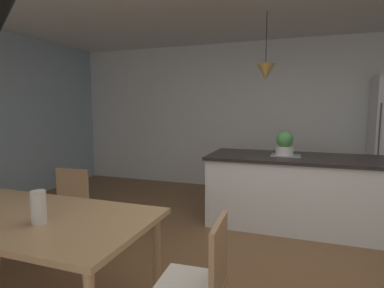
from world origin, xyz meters
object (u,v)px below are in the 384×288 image
chair_far_left (65,209)px  vase_on_dining_table (39,207)px  kitchen_island (297,190)px  dining_table (26,223)px  chair_kitchen_end (197,284)px  potted_plant_on_island (285,144)px

chair_far_left → vase_on_dining_table: (0.65, -0.95, 0.38)m
kitchen_island → dining_table: bearing=-126.6°
dining_table → kitchen_island: size_ratio=0.82×
dining_table → chair_kitchen_end: (1.29, 0.00, -0.21)m
potted_plant_on_island → vase_on_dining_table: bearing=-118.9°
potted_plant_on_island → vase_on_dining_table: (-1.41, -2.56, -0.19)m
dining_table → potted_plant_on_island: (1.65, 2.46, 0.37)m
dining_table → potted_plant_on_island: bearing=56.2°
dining_table → chair_far_left: (-0.42, 0.84, -0.21)m
dining_table → chair_far_left: 0.96m
dining_table → kitchen_island: 3.07m
dining_table → chair_kitchen_end: size_ratio=2.12×
chair_kitchen_end → kitchen_island: 2.51m
dining_table → potted_plant_on_island: potted_plant_on_island is taller
chair_kitchen_end → chair_far_left: size_ratio=1.00×
dining_table → kitchen_island: bearing=53.4°
kitchen_island → vase_on_dining_table: (-1.59, -2.56, 0.40)m
dining_table → vase_on_dining_table: vase_on_dining_table is taller
chair_kitchen_end → kitchen_island: size_ratio=0.39×
chair_far_left → potted_plant_on_island: (2.06, 1.61, 0.58)m
vase_on_dining_table → chair_kitchen_end: bearing=5.9°
chair_kitchen_end → vase_on_dining_table: size_ratio=3.94×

